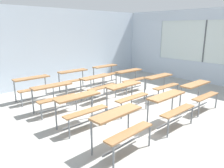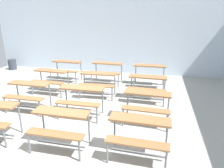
{
  "view_description": "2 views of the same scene",
  "coord_description": "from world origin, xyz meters",
  "px_view_note": "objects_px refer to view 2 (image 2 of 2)",
  "views": [
    {
      "loc": [
        -3.81,
        -3.44,
        2.26
      ],
      "look_at": [
        0.29,
        1.0,
        0.65
      ],
      "focal_mm": 34.18,
      "sensor_mm": 36.0,
      "label": 1
    },
    {
      "loc": [
        2.04,
        -4.15,
        2.58
      ],
      "look_at": [
        0.81,
        1.62,
        0.47
      ],
      "focal_mm": 33.59,
      "sensor_mm": 36.0,
      "label": 2
    }
  ],
  "objects_px": {
    "desk_bench_r0c2": "(139,130)",
    "desk_bench_r1c0": "(27,90)",
    "desk_bench_r0c1": "(59,122)",
    "desk_bench_r2c1": "(98,79)",
    "trash_bin": "(12,64)",
    "desk_bench_r1c1": "(80,95)",
    "desk_bench_r3c2": "(149,71)",
    "desk_bench_r3c0": "(66,66)",
    "desk_bench_r3c1": "(107,68)",
    "desk_bench_r2c0": "(50,76)",
    "desk_bench_r2c2": "(147,83)",
    "desk_bench_r1c2": "(147,101)"
  },
  "relations": [
    {
      "from": "desk_bench_r1c1",
      "to": "desk_bench_r2c2",
      "type": "xyz_separation_m",
      "value": [
        1.58,
        1.28,
        0.0
      ]
    },
    {
      "from": "desk_bench_r0c2",
      "to": "desk_bench_r2c2",
      "type": "xyz_separation_m",
      "value": [
        0.01,
        2.57,
        0.0
      ]
    },
    {
      "from": "desk_bench_r1c1",
      "to": "desk_bench_r3c0",
      "type": "bearing_deg",
      "value": 120.55
    },
    {
      "from": "desk_bench_r1c1",
      "to": "desk_bench_r3c2",
      "type": "distance_m",
      "value": 3.05
    },
    {
      "from": "desk_bench_r2c0",
      "to": "desk_bench_r3c1",
      "type": "xyz_separation_m",
      "value": [
        1.54,
        1.35,
        0.0
      ]
    },
    {
      "from": "trash_bin",
      "to": "desk_bench_r2c1",
      "type": "bearing_deg",
      "value": -25.57
    },
    {
      "from": "desk_bench_r2c2",
      "to": "desk_bench_r0c1",
      "type": "bearing_deg",
      "value": -117.64
    },
    {
      "from": "desk_bench_r1c0",
      "to": "desk_bench_r3c0",
      "type": "xyz_separation_m",
      "value": [
        -0.03,
        2.53,
        0.0
      ]
    },
    {
      "from": "desk_bench_r0c1",
      "to": "desk_bench_r0c2",
      "type": "relative_size",
      "value": 0.99
    },
    {
      "from": "desk_bench_r1c1",
      "to": "desk_bench_r2c0",
      "type": "xyz_separation_m",
      "value": [
        -1.5,
        1.29,
        0.0
      ]
    },
    {
      "from": "desk_bench_r1c0",
      "to": "trash_bin",
      "type": "xyz_separation_m",
      "value": [
        -3.09,
        3.51,
        -0.33
      ]
    },
    {
      "from": "desk_bench_r0c2",
      "to": "desk_bench_r1c0",
      "type": "bearing_deg",
      "value": 158.7
    },
    {
      "from": "desk_bench_r1c0",
      "to": "desk_bench_r2c0",
      "type": "xyz_separation_m",
      "value": [
        -0.0,
        1.25,
        0.0
      ]
    },
    {
      "from": "desk_bench_r3c0",
      "to": "desk_bench_r3c1",
      "type": "height_order",
      "value": "same"
    },
    {
      "from": "trash_bin",
      "to": "desk_bench_r3c1",
      "type": "bearing_deg",
      "value": -11.07
    },
    {
      "from": "desk_bench_r2c2",
      "to": "desk_bench_r3c2",
      "type": "relative_size",
      "value": 1.02
    },
    {
      "from": "desk_bench_r1c0",
      "to": "desk_bench_r3c1",
      "type": "height_order",
      "value": "same"
    },
    {
      "from": "desk_bench_r0c1",
      "to": "desk_bench_r3c1",
      "type": "xyz_separation_m",
      "value": [
        -0.02,
        3.97,
        0.0
      ]
    },
    {
      "from": "desk_bench_r2c1",
      "to": "trash_bin",
      "type": "relative_size",
      "value": 2.46
    },
    {
      "from": "desk_bench_r0c2",
      "to": "desk_bench_r0c1",
      "type": "bearing_deg",
      "value": -176.36
    },
    {
      "from": "desk_bench_r1c2",
      "to": "desk_bench_r2c2",
      "type": "distance_m",
      "value": 1.27
    },
    {
      "from": "desk_bench_r0c2",
      "to": "desk_bench_r1c1",
      "type": "relative_size",
      "value": 1.02
    },
    {
      "from": "desk_bench_r1c1",
      "to": "desk_bench_r3c2",
      "type": "xyz_separation_m",
      "value": [
        1.58,
        2.61,
        0.0
      ]
    },
    {
      "from": "desk_bench_r1c2",
      "to": "desk_bench_r3c0",
      "type": "xyz_separation_m",
      "value": [
        -3.15,
        2.56,
        0.0
      ]
    },
    {
      "from": "desk_bench_r1c0",
      "to": "trash_bin",
      "type": "bearing_deg",
      "value": 131.99
    },
    {
      "from": "desk_bench_r1c0",
      "to": "desk_bench_r2c1",
      "type": "relative_size",
      "value": 0.98
    },
    {
      "from": "desk_bench_r1c1",
      "to": "desk_bench_r1c2",
      "type": "height_order",
      "value": "same"
    },
    {
      "from": "desk_bench_r1c1",
      "to": "desk_bench_r2c2",
      "type": "distance_m",
      "value": 2.03
    },
    {
      "from": "trash_bin",
      "to": "desk_bench_r1c1",
      "type": "bearing_deg",
      "value": -37.71
    },
    {
      "from": "desk_bench_r1c0",
      "to": "desk_bench_r3c1",
      "type": "relative_size",
      "value": 0.99
    },
    {
      "from": "desk_bench_r1c2",
      "to": "desk_bench_r2c2",
      "type": "xyz_separation_m",
      "value": [
        -0.06,
        1.27,
        0.0
      ]
    },
    {
      "from": "desk_bench_r0c1",
      "to": "desk_bench_r3c0",
      "type": "bearing_deg",
      "value": 112.74
    },
    {
      "from": "desk_bench_r0c1",
      "to": "desk_bench_r1c0",
      "type": "distance_m",
      "value": 2.07
    },
    {
      "from": "desk_bench_r0c1",
      "to": "desk_bench_r2c1",
      "type": "distance_m",
      "value": 2.65
    },
    {
      "from": "desk_bench_r0c2",
      "to": "trash_bin",
      "type": "height_order",
      "value": "desk_bench_r0c2"
    },
    {
      "from": "desk_bench_r0c2",
      "to": "desk_bench_r2c2",
      "type": "distance_m",
      "value": 2.57
    },
    {
      "from": "desk_bench_r1c2",
      "to": "trash_bin",
      "type": "height_order",
      "value": "desk_bench_r1c2"
    },
    {
      "from": "desk_bench_r0c1",
      "to": "desk_bench_r1c2",
      "type": "xyz_separation_m",
      "value": [
        1.57,
        1.34,
        0.0
      ]
    },
    {
      "from": "desk_bench_r1c0",
      "to": "desk_bench_r2c2",
      "type": "distance_m",
      "value": 3.31
    },
    {
      "from": "desk_bench_r0c2",
      "to": "desk_bench_r1c2",
      "type": "xyz_separation_m",
      "value": [
        0.07,
        1.3,
        0.0
      ]
    },
    {
      "from": "desk_bench_r3c0",
      "to": "desk_bench_r0c2",
      "type": "bearing_deg",
      "value": -50.27
    },
    {
      "from": "desk_bench_r1c2",
      "to": "desk_bench_r3c0",
      "type": "height_order",
      "value": "same"
    },
    {
      "from": "desk_bench_r2c0",
      "to": "desk_bench_r3c2",
      "type": "height_order",
      "value": "same"
    },
    {
      "from": "desk_bench_r1c0",
      "to": "desk_bench_r2c2",
      "type": "height_order",
      "value": "same"
    },
    {
      "from": "desk_bench_r2c1",
      "to": "desk_bench_r3c1",
      "type": "distance_m",
      "value": 1.32
    },
    {
      "from": "desk_bench_r0c2",
      "to": "desk_bench_r1c1",
      "type": "xyz_separation_m",
      "value": [
        -1.56,
        1.29,
        0.0
      ]
    },
    {
      "from": "desk_bench_r0c2",
      "to": "trash_bin",
      "type": "relative_size",
      "value": 2.44
    },
    {
      "from": "desk_bench_r3c2",
      "to": "trash_bin",
      "type": "relative_size",
      "value": 2.4
    },
    {
      "from": "desk_bench_r0c1",
      "to": "desk_bench_r2c0",
      "type": "distance_m",
      "value": 3.05
    },
    {
      "from": "desk_bench_r3c2",
      "to": "desk_bench_r1c2",
      "type": "bearing_deg",
      "value": -89.37
    }
  ]
}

